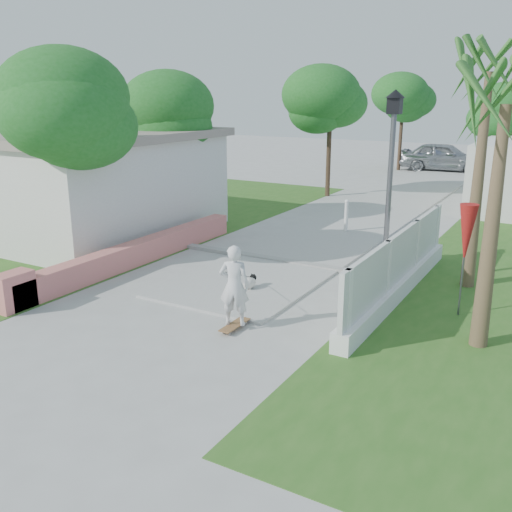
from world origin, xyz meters
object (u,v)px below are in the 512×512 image
Objects in this scene: patio_umbrella at (466,235)px; street_lamp at (390,183)px; parked_car at (444,157)px; bollard at (346,215)px; dog at (250,282)px; skateboarder at (240,277)px.

street_lamp is at bearing 152.24° from patio_umbrella.
patio_umbrella reaches higher than parked_car.
patio_umbrella is at bearing -50.09° from bollard.
parked_car reaches higher than bollard.
bollard is 6.34m from dog.
dog is at bearing -169.46° from patio_umbrella.
street_lamp is 8.31× the size of dog.
street_lamp is 4.07× the size of bollard.
bollard is (-2.70, 4.50, -1.84)m from street_lamp.
skateboarder reaches higher than parked_car.
bollard is 7.54m from skateboarder.
patio_umbrella is (1.90, -1.00, -0.74)m from street_lamp.
street_lamp is 0.93× the size of parked_car.
bollard is 0.23× the size of parked_car.
street_lamp is 2.27m from patio_umbrella.
dog is at bearing -88.59° from bollard.
street_lamp reaches higher than patio_umbrella.
skateboarder is at bearing 178.04° from parked_car.
patio_umbrella reaches higher than skateboarder.
dog is (0.16, -6.33, -0.38)m from bollard.
skateboarder is at bearing -124.87° from street_lamp.
bollard is at bearing 129.91° from patio_umbrella.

